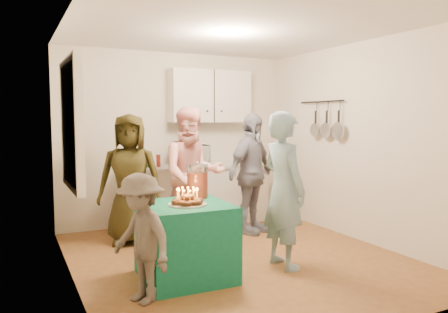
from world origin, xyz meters
name	(u,v)px	position (x,y,z in m)	size (l,w,h in m)	color
floor	(237,258)	(0.00, 0.00, 0.00)	(4.00, 4.00, 0.00)	brown
ceiling	(238,29)	(0.00, 0.00, 2.60)	(4.00, 4.00, 0.00)	white
back_wall	(177,138)	(0.00, 2.00, 1.30)	(3.60, 3.60, 0.00)	silver
left_wall	(71,151)	(-1.80, 0.00, 1.30)	(4.00, 4.00, 0.00)	silver
right_wall	(358,142)	(1.80, 0.00, 1.30)	(4.00, 4.00, 0.00)	silver
window_night	(69,124)	(-1.77, 0.30, 1.55)	(0.04, 1.00, 1.20)	black
counter	(196,196)	(0.20, 1.70, 0.43)	(2.20, 0.58, 0.86)	white
countertop	(196,166)	(0.20, 1.70, 0.89)	(2.24, 0.62, 0.05)	beige
upper_cabinet	(210,96)	(0.50, 1.85, 1.95)	(1.30, 0.30, 0.80)	white
pot_rack	(320,119)	(1.72, 0.70, 1.60)	(0.12, 1.00, 0.60)	black
microwave	(190,155)	(0.11, 1.70, 1.06)	(0.54, 0.37, 0.30)	white
party_table	(186,241)	(-0.77, -0.34, 0.38)	(0.85, 0.85, 0.76)	#0F6548
donut_cake	(187,196)	(-0.77, -0.41, 0.85)	(0.38, 0.38, 0.18)	#381C0C
punch_jar	(197,182)	(-0.53, -0.09, 0.93)	(0.22, 0.22, 0.34)	red
man_birthday	(284,190)	(0.31, -0.48, 0.84)	(0.62, 0.40, 1.69)	#83A9BF
woman_back_left	(130,179)	(-0.95, 1.16, 0.84)	(0.82, 0.53, 1.67)	#504617
woman_back_center	(193,175)	(-0.20, 0.88, 0.88)	(0.85, 0.66, 1.75)	pink
woman_back_right	(251,174)	(0.69, 0.90, 0.84)	(0.99, 0.41, 1.68)	#0F1535
child_near_left	(141,238)	(-1.33, -0.70, 0.57)	(0.74, 0.42, 1.14)	#4D453D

